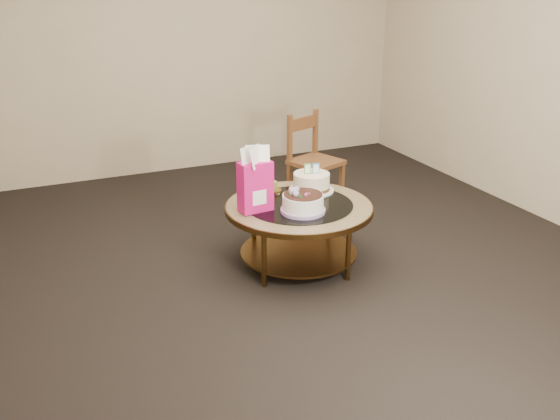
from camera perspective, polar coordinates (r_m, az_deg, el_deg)
name	(u,v)px	position (r m, az deg, el deg)	size (l,w,h in m)	color
ground	(298,264)	(4.45, 1.69, -4.95)	(5.00, 5.00, 0.00)	black
room_walls	(301,41)	(4.01, 1.94, 15.17)	(4.52, 5.02, 2.61)	#BFAF90
coffee_table	(299,215)	(4.30, 1.75, -0.44)	(1.02, 1.02, 0.46)	#533717
decorated_cake	(303,204)	(4.11, 2.09, 0.56)	(0.30, 0.30, 0.17)	#A489C1
cream_cake	(311,182)	(4.50, 2.89, 2.54)	(0.33, 0.33, 0.21)	white
gift_bag	(255,180)	(4.09, -2.28, 2.79)	(0.23, 0.17, 0.44)	#D91473
pillar_candle	(273,189)	(4.47, -0.68, 1.97)	(0.14, 0.14, 0.09)	#D6B058
dining_chair	(313,160)	(5.39, 3.03, 4.58)	(0.48, 0.48, 0.81)	brown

